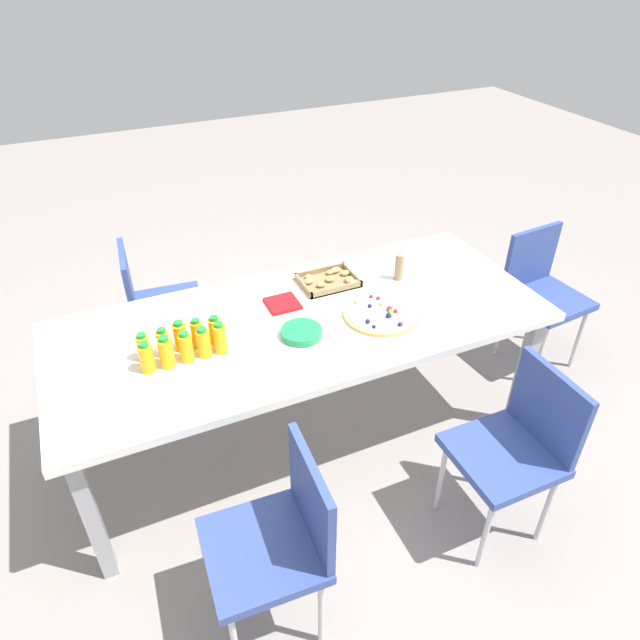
{
  "coord_description": "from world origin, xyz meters",
  "views": [
    {
      "loc": [
        -0.81,
        -1.99,
        2.26
      ],
      "look_at": [
        0.06,
        -0.07,
        0.78
      ],
      "focal_mm": 31.78,
      "sensor_mm": 36.0,
      "label": 1
    }
  ],
  "objects_px": {
    "chair_near_right": "(518,442)",
    "plate_stack": "(301,333)",
    "juice_bottle_0": "(146,358)",
    "juice_bottle_2": "(186,347)",
    "juice_bottle_9": "(215,330)",
    "chair_end": "(541,287)",
    "juice_bottle_1": "(166,353)",
    "fruit_pizza": "(381,313)",
    "chair_near_left": "(280,535)",
    "juice_bottle_4": "(220,338)",
    "juice_bottle_8": "(197,334)",
    "snack_tray": "(330,280)",
    "cardboard_tube": "(399,267)",
    "party_table": "(303,329)",
    "juice_bottle_5": "(144,348)",
    "chair_far_left": "(154,301)",
    "juice_bottle_3": "(204,343)",
    "juice_bottle_6": "(164,343)",
    "juice_bottle_7": "(181,337)",
    "napkin_stack": "(283,304)"
  },
  "relations": [
    {
      "from": "juice_bottle_5",
      "to": "juice_bottle_8",
      "type": "xyz_separation_m",
      "value": [
        0.23,
        0.0,
        0.0
      ]
    },
    {
      "from": "party_table",
      "to": "juice_bottle_8",
      "type": "height_order",
      "value": "juice_bottle_8"
    },
    {
      "from": "juice_bottle_1",
      "to": "juice_bottle_5",
      "type": "distance_m",
      "value": 0.11
    },
    {
      "from": "juice_bottle_5",
      "to": "snack_tray",
      "type": "xyz_separation_m",
      "value": [
        0.96,
        0.25,
        -0.05
      ]
    },
    {
      "from": "chair_near_right",
      "to": "juice_bottle_0",
      "type": "bearing_deg",
      "value": 60.36
    },
    {
      "from": "juice_bottle_4",
      "to": "cardboard_tube",
      "type": "height_order",
      "value": "juice_bottle_4"
    },
    {
      "from": "chair_end",
      "to": "juice_bottle_0",
      "type": "bearing_deg",
      "value": -1.2
    },
    {
      "from": "snack_tray",
      "to": "plate_stack",
      "type": "bearing_deg",
      "value": -130.32
    },
    {
      "from": "snack_tray",
      "to": "plate_stack",
      "type": "height_order",
      "value": "snack_tray"
    },
    {
      "from": "chair_near_left",
      "to": "snack_tray",
      "type": "xyz_separation_m",
      "value": [
        0.7,
        1.09,
        0.27
      ]
    },
    {
      "from": "juice_bottle_1",
      "to": "chair_near_left",
      "type": "bearing_deg",
      "value": -76.02
    },
    {
      "from": "juice_bottle_2",
      "to": "juice_bottle_1",
      "type": "bearing_deg",
      "value": -176.64
    },
    {
      "from": "juice_bottle_4",
      "to": "snack_tray",
      "type": "distance_m",
      "value": 0.74
    },
    {
      "from": "chair_near_right",
      "to": "juice_bottle_5",
      "type": "bearing_deg",
      "value": 57.84
    },
    {
      "from": "chair_near_right",
      "to": "plate_stack",
      "type": "height_order",
      "value": "chair_near_right"
    },
    {
      "from": "chair_near_left",
      "to": "juice_bottle_8",
      "type": "bearing_deg",
      "value": 6.06
    },
    {
      "from": "chair_near_left",
      "to": "juice_bottle_9",
      "type": "distance_m",
      "value": 0.9
    },
    {
      "from": "party_table",
      "to": "chair_near_right",
      "type": "height_order",
      "value": "chair_near_right"
    },
    {
      "from": "juice_bottle_2",
      "to": "napkin_stack",
      "type": "xyz_separation_m",
      "value": [
        0.51,
        0.23,
        -0.06
      ]
    },
    {
      "from": "chair_far_left",
      "to": "cardboard_tube",
      "type": "distance_m",
      "value": 1.39
    },
    {
      "from": "juice_bottle_1",
      "to": "chair_end",
      "type": "bearing_deg",
      "value": 3.96
    },
    {
      "from": "chair_far_left",
      "to": "juice_bottle_0",
      "type": "xyz_separation_m",
      "value": [
        -0.15,
        -0.93,
        0.32
      ]
    },
    {
      "from": "juice_bottle_0",
      "to": "juice_bottle_9",
      "type": "distance_m",
      "value": 0.31
    },
    {
      "from": "chair_far_left",
      "to": "juice_bottle_8",
      "type": "bearing_deg",
      "value": 10.01
    },
    {
      "from": "napkin_stack",
      "to": "juice_bottle_8",
      "type": "bearing_deg",
      "value": -161.57
    },
    {
      "from": "juice_bottle_0",
      "to": "juice_bottle_2",
      "type": "distance_m",
      "value": 0.16
    },
    {
      "from": "juice_bottle_1",
      "to": "napkin_stack",
      "type": "xyz_separation_m",
      "value": [
        0.59,
        0.23,
        -0.06
      ]
    },
    {
      "from": "chair_near_right",
      "to": "snack_tray",
      "type": "xyz_separation_m",
      "value": [
        -0.36,
        1.09,
        0.27
      ]
    },
    {
      "from": "chair_near_left",
      "to": "fruit_pizza",
      "type": "bearing_deg",
      "value": -44.3
    },
    {
      "from": "juice_bottle_4",
      "to": "juice_bottle_9",
      "type": "bearing_deg",
      "value": 91.22
    },
    {
      "from": "juice_bottle_3",
      "to": "juice_bottle_6",
      "type": "height_order",
      "value": "juice_bottle_3"
    },
    {
      "from": "party_table",
      "to": "fruit_pizza",
      "type": "height_order",
      "value": "fruit_pizza"
    },
    {
      "from": "party_table",
      "to": "snack_tray",
      "type": "relative_size",
      "value": 8.04
    },
    {
      "from": "chair_near_right",
      "to": "juice_bottle_9",
      "type": "relative_size",
      "value": 6.2
    },
    {
      "from": "chair_far_left",
      "to": "juice_bottle_0",
      "type": "height_order",
      "value": "juice_bottle_0"
    },
    {
      "from": "juice_bottle_0",
      "to": "fruit_pizza",
      "type": "height_order",
      "value": "juice_bottle_0"
    },
    {
      "from": "juice_bottle_1",
      "to": "fruit_pizza",
      "type": "bearing_deg",
      "value": -2.28
    },
    {
      "from": "juice_bottle_8",
      "to": "fruit_pizza",
      "type": "xyz_separation_m",
      "value": [
        0.83,
        -0.12,
        -0.05
      ]
    },
    {
      "from": "chair_end",
      "to": "cardboard_tube",
      "type": "bearing_deg",
      "value": -8.79
    },
    {
      "from": "party_table",
      "to": "plate_stack",
      "type": "height_order",
      "value": "plate_stack"
    },
    {
      "from": "juice_bottle_1",
      "to": "juice_bottle_2",
      "type": "distance_m",
      "value": 0.08
    },
    {
      "from": "juice_bottle_3",
      "to": "snack_tray",
      "type": "bearing_deg",
      "value": 23.72
    },
    {
      "from": "chair_end",
      "to": "juice_bottle_0",
      "type": "height_order",
      "value": "juice_bottle_0"
    },
    {
      "from": "juice_bottle_0",
      "to": "plate_stack",
      "type": "bearing_deg",
      "value": -3.21
    },
    {
      "from": "chair_end",
      "to": "juice_bottle_2",
      "type": "bearing_deg",
      "value": -0.91
    },
    {
      "from": "juice_bottle_1",
      "to": "juice_bottle_8",
      "type": "bearing_deg",
      "value": 29.65
    },
    {
      "from": "juice_bottle_7",
      "to": "juice_bottle_9",
      "type": "height_order",
      "value": "juice_bottle_7"
    },
    {
      "from": "juice_bottle_5",
      "to": "plate_stack",
      "type": "bearing_deg",
      "value": -9.94
    },
    {
      "from": "fruit_pizza",
      "to": "juice_bottle_8",
      "type": "bearing_deg",
      "value": 171.59
    },
    {
      "from": "fruit_pizza",
      "to": "plate_stack",
      "type": "distance_m",
      "value": 0.4
    }
  ]
}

